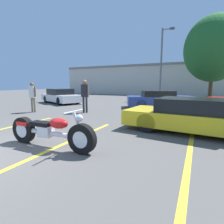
{
  "coord_description": "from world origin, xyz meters",
  "views": [
    {
      "loc": [
        4.41,
        -1.79,
        1.58
      ],
      "look_at": [
        2.25,
        2.59,
        0.8
      ],
      "focal_mm": 28.0,
      "sensor_mm": 36.0,
      "label": 1
    }
  ],
  "objects_px": {
    "parked_car_mid_row": "(160,100)",
    "spectator_near_motorcycle": "(33,95)",
    "motorcycle": "(50,131)",
    "parked_car_left_row": "(61,96)",
    "tree_background": "(214,49)",
    "show_car_hood_open": "(198,116)",
    "light_pole": "(162,61)",
    "spectator_by_show_car": "(85,93)"
  },
  "relations": [
    {
      "from": "parked_car_mid_row",
      "to": "spectator_near_motorcycle",
      "type": "height_order",
      "value": "spectator_near_motorcycle"
    },
    {
      "from": "parked_car_mid_row",
      "to": "motorcycle",
      "type": "bearing_deg",
      "value": -120.49
    },
    {
      "from": "parked_car_mid_row",
      "to": "parked_car_left_row",
      "type": "bearing_deg",
      "value": 159.78
    },
    {
      "from": "tree_background",
      "to": "spectator_near_motorcycle",
      "type": "relative_size",
      "value": 4.58
    },
    {
      "from": "parked_car_mid_row",
      "to": "show_car_hood_open",
      "type": "bearing_deg",
      "value": -91.63
    },
    {
      "from": "parked_car_mid_row",
      "to": "tree_background",
      "type": "bearing_deg",
      "value": 40.43
    },
    {
      "from": "light_pole",
      "to": "show_car_hood_open",
      "type": "xyz_separation_m",
      "value": [
        3.52,
        -12.0,
        -3.29
      ]
    },
    {
      "from": "spectator_by_show_car",
      "to": "spectator_near_motorcycle",
      "type": "bearing_deg",
      "value": -156.69
    },
    {
      "from": "tree_background",
      "to": "spectator_near_motorcycle",
      "type": "xyz_separation_m",
      "value": [
        -9.34,
        -11.95,
        -3.73
      ]
    },
    {
      "from": "show_car_hood_open",
      "to": "parked_car_mid_row",
      "type": "bearing_deg",
      "value": 117.06
    },
    {
      "from": "show_car_hood_open",
      "to": "parked_car_left_row",
      "type": "distance_m",
      "value": 11.59
    },
    {
      "from": "spectator_near_motorcycle",
      "to": "spectator_by_show_car",
      "type": "height_order",
      "value": "spectator_by_show_car"
    },
    {
      "from": "light_pole",
      "to": "spectator_near_motorcycle",
      "type": "height_order",
      "value": "light_pole"
    },
    {
      "from": "light_pole",
      "to": "spectator_by_show_car",
      "type": "bearing_deg",
      "value": -102.08
    },
    {
      "from": "spectator_by_show_car",
      "to": "show_car_hood_open",
      "type": "bearing_deg",
      "value": -17.41
    },
    {
      "from": "spectator_near_motorcycle",
      "to": "spectator_by_show_car",
      "type": "distance_m",
      "value": 2.98
    },
    {
      "from": "show_car_hood_open",
      "to": "parked_car_mid_row",
      "type": "height_order",
      "value": "show_car_hood_open"
    },
    {
      "from": "parked_car_left_row",
      "to": "spectator_near_motorcycle",
      "type": "distance_m",
      "value": 4.89
    },
    {
      "from": "spectator_near_motorcycle",
      "to": "parked_car_left_row",
      "type": "bearing_deg",
      "value": 114.21
    },
    {
      "from": "tree_background",
      "to": "spectator_near_motorcycle",
      "type": "bearing_deg",
      "value": -128.03
    },
    {
      "from": "motorcycle",
      "to": "spectator_near_motorcycle",
      "type": "xyz_separation_m",
      "value": [
        -5.13,
        3.77,
        0.58
      ]
    },
    {
      "from": "motorcycle",
      "to": "show_car_hood_open",
      "type": "height_order",
      "value": "show_car_hood_open"
    },
    {
      "from": "motorcycle",
      "to": "spectator_near_motorcycle",
      "type": "relative_size",
      "value": 1.55
    },
    {
      "from": "spectator_near_motorcycle",
      "to": "parked_car_mid_row",
      "type": "bearing_deg",
      "value": 39.55
    },
    {
      "from": "tree_background",
      "to": "show_car_hood_open",
      "type": "relative_size",
      "value": 1.6
    },
    {
      "from": "parked_car_left_row",
      "to": "spectator_by_show_car",
      "type": "distance_m",
      "value": 5.77
    },
    {
      "from": "light_pole",
      "to": "show_car_hood_open",
      "type": "bearing_deg",
      "value": -73.65
    },
    {
      "from": "tree_background",
      "to": "motorcycle",
      "type": "height_order",
      "value": "tree_background"
    },
    {
      "from": "show_car_hood_open",
      "to": "spectator_near_motorcycle",
      "type": "height_order",
      "value": "show_car_hood_open"
    },
    {
      "from": "motorcycle",
      "to": "parked_car_left_row",
      "type": "bearing_deg",
      "value": 129.53
    },
    {
      "from": "show_car_hood_open",
      "to": "spectator_by_show_car",
      "type": "distance_m",
      "value": 6.0
    },
    {
      "from": "parked_car_mid_row",
      "to": "light_pole",
      "type": "bearing_deg",
      "value": 76.01
    },
    {
      "from": "light_pole",
      "to": "parked_car_left_row",
      "type": "xyz_separation_m",
      "value": [
        -6.91,
        -6.95,
        -3.29
      ]
    },
    {
      "from": "parked_car_mid_row",
      "to": "spectator_by_show_car",
      "type": "bearing_deg",
      "value": -155.4
    },
    {
      "from": "spectator_near_motorcycle",
      "to": "motorcycle",
      "type": "bearing_deg",
      "value": -36.27
    },
    {
      "from": "parked_car_mid_row",
      "to": "spectator_by_show_car",
      "type": "relative_size",
      "value": 2.62
    },
    {
      "from": "show_car_hood_open",
      "to": "parked_car_left_row",
      "type": "relative_size",
      "value": 1.05
    },
    {
      "from": "show_car_hood_open",
      "to": "spectator_by_show_car",
      "type": "relative_size",
      "value": 2.66
    },
    {
      "from": "motorcycle",
      "to": "parked_car_left_row",
      "type": "distance_m",
      "value": 10.87
    },
    {
      "from": "parked_car_left_row",
      "to": "spectator_near_motorcycle",
      "type": "bearing_deg",
      "value": -43.82
    },
    {
      "from": "spectator_by_show_car",
      "to": "light_pole",
      "type": "bearing_deg",
      "value": 77.92
    },
    {
      "from": "tree_background",
      "to": "spectator_by_show_car",
      "type": "relative_size",
      "value": 4.24
    }
  ]
}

